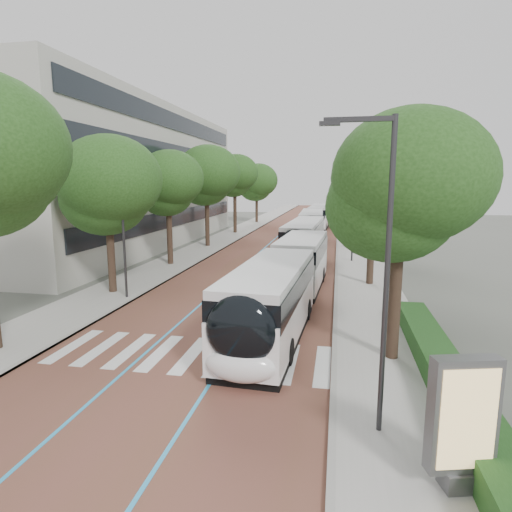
{
  "coord_description": "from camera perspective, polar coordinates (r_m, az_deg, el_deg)",
  "views": [
    {
      "loc": [
        5.56,
        -13.75,
        6.56
      ],
      "look_at": [
        1.04,
        9.83,
        2.4
      ],
      "focal_mm": 30.0,
      "sensor_mm": 36.0,
      "label": 1
    }
  ],
  "objects": [
    {
      "name": "bus_queued_1",
      "position": [
        50.09,
        7.39,
        4.09
      ],
      "size": [
        2.91,
        12.47,
        3.2
      ],
      "rotation": [
        0.0,
        0.0,
        0.03
      ],
      "color": "white",
      "rests_on": "ground"
    },
    {
      "name": "hedge",
      "position": [
        15.43,
        23.9,
        -14.09
      ],
      "size": [
        1.2,
        14.0,
        0.8
      ],
      "primitive_type": "cube",
      "color": "#1A3E15",
      "rests_on": "sidewalk_right"
    },
    {
      "name": "zebra_crossing",
      "position": [
        17.0,
        -8.64,
        -12.89
      ],
      "size": [
        10.55,
        3.6,
        0.01
      ],
      "color": "silver",
      "rests_on": "ground"
    },
    {
      "name": "lane_line_right",
      "position": [
        54.29,
        6.59,
        2.85
      ],
      "size": [
        0.12,
        126.0,
        0.01
      ],
      "primitive_type": "cube",
      "color": "#2A99D4",
      "rests_on": "road"
    },
    {
      "name": "kerb_right",
      "position": [
        54.14,
        10.82,
        2.75
      ],
      "size": [
        0.2,
        140.0,
        0.14
      ],
      "primitive_type": "cube",
      "color": "gray",
      "rests_on": "ground"
    },
    {
      "name": "sidewalk_right",
      "position": [
        54.18,
        12.83,
        2.69
      ],
      "size": [
        4.0,
        140.0,
        0.12
      ],
      "primitive_type": "cube",
      "color": "#9C9A94",
      "rests_on": "ground"
    },
    {
      "name": "trees_right",
      "position": [
        34.71,
        14.56,
        8.99
      ],
      "size": [
        5.93,
        47.38,
        9.02
      ],
      "color": "black",
      "rests_on": "ground"
    },
    {
      "name": "bus_queued_2",
      "position": [
        62.93,
        8.46,
        5.22
      ],
      "size": [
        2.95,
        12.48,
        3.2
      ],
      "rotation": [
        0.0,
        0.0,
        -0.03
      ],
      "color": "white",
      "rests_on": "ground"
    },
    {
      "name": "ad_panel",
      "position": [
        10.42,
        25.81,
        -19.24
      ],
      "size": [
        1.47,
        0.74,
        2.94
      ],
      "rotation": [
        0.0,
        0.0,
        0.27
      ],
      "color": "#59595B",
      "rests_on": "sidewalk_right"
    },
    {
      "name": "sidewalk_left",
      "position": [
        55.7,
        -2.8,
        3.11
      ],
      "size": [
        4.0,
        140.0,
        0.12
      ],
      "primitive_type": "cube",
      "color": "#9C9A94",
      "rests_on": "ground"
    },
    {
      "name": "road",
      "position": [
        54.44,
        4.91,
        2.88
      ],
      "size": [
        11.0,
        140.0,
        0.02
      ],
      "primitive_type": "cube",
      "color": "brown",
      "rests_on": "ground"
    },
    {
      "name": "trees_left",
      "position": [
        40.95,
        -7.87,
        9.87
      ],
      "size": [
        6.35,
        61.33,
        9.9
      ],
      "color": "black",
      "rests_on": "ground"
    },
    {
      "name": "streetlight_near",
      "position": [
        10.94,
        16.25,
        0.29
      ],
      "size": [
        1.82,
        0.2,
        8.0
      ],
      "color": "#2D2D2F",
      "rests_on": "sidewalk_right"
    },
    {
      "name": "lamp_post_left",
      "position": [
        24.8,
        -17.3,
        3.74
      ],
      "size": [
        0.14,
        0.14,
        8.0
      ],
      "primitive_type": "cylinder",
      "color": "#2D2D2F",
      "rests_on": "sidewalk_left"
    },
    {
      "name": "ground",
      "position": [
        16.22,
        -10.53,
        -14.2
      ],
      "size": [
        160.0,
        160.0,
        0.0
      ],
      "primitive_type": "plane",
      "color": "#51544C",
      "rests_on": "ground"
    },
    {
      "name": "lane_line_left",
      "position": [
        54.62,
        3.24,
        2.94
      ],
      "size": [
        0.12,
        126.0,
        0.01
      ],
      "primitive_type": "cube",
      "color": "#2A99D4",
      "rests_on": "road"
    },
    {
      "name": "streetlight_far",
      "position": [
        35.81,
        12.62,
        6.81
      ],
      "size": [
        1.82,
        0.2,
        8.0
      ],
      "color": "#2D2D2F",
      "rests_on": "sidewalk_right"
    },
    {
      "name": "office_building",
      "position": [
        48.69,
        -20.41,
        9.74
      ],
      "size": [
        18.11,
        40.0,
        14.0
      ],
      "color": "#ABAA9F",
      "rests_on": "ground"
    },
    {
      "name": "kerb_left",
      "position": [
        55.28,
        -0.88,
        3.07
      ],
      "size": [
        0.2,
        140.0,
        0.14
      ],
      "primitive_type": "cube",
      "color": "gray",
      "rests_on": "ground"
    },
    {
      "name": "bus_queued_0",
      "position": [
        37.3,
        6.36,
        2.16
      ],
      "size": [
        3.0,
        12.49,
        3.2
      ],
      "rotation": [
        0.0,
        0.0,
        -0.04
      ],
      "color": "white",
      "rests_on": "ground"
    },
    {
      "name": "lead_bus",
      "position": [
        21.49,
        4.09,
        -3.46
      ],
      "size": [
        3.46,
        18.5,
        3.2
      ],
      "rotation": [
        0.0,
        0.0,
        -0.05
      ],
      "color": "black",
      "rests_on": "ground"
    }
  ]
}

